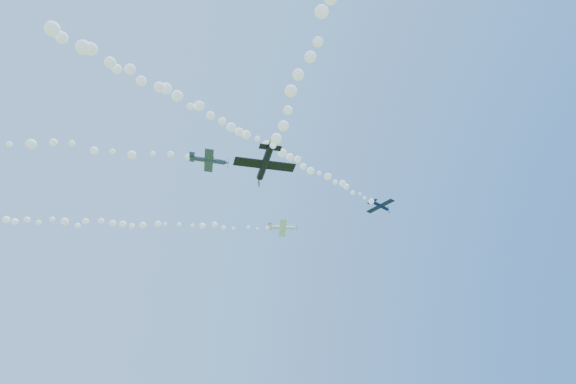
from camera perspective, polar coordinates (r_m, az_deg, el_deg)
name	(u,v)px	position (r m, az deg, el deg)	size (l,w,h in m)	color
plane_white	(283,228)	(100.04, -0.63, -4.23)	(6.12, 6.47, 1.88)	white
smoke_trail_white	(70,222)	(106.89, -24.45, -3.29)	(77.78, 29.77, 2.69)	white
plane_navy	(380,206)	(101.18, 10.87, -1.61)	(6.15, 6.51, 1.75)	#0C1336
smoke_trail_navy	(248,135)	(79.87, -4.74, 6.76)	(62.65, 22.96, 2.49)	white
plane_grey	(209,160)	(75.88, -9.38, 3.74)	(6.38, 6.75, 2.21)	#323A48
plane_black	(265,164)	(66.02, -2.77, 3.38)	(8.64, 8.11, 3.15)	black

